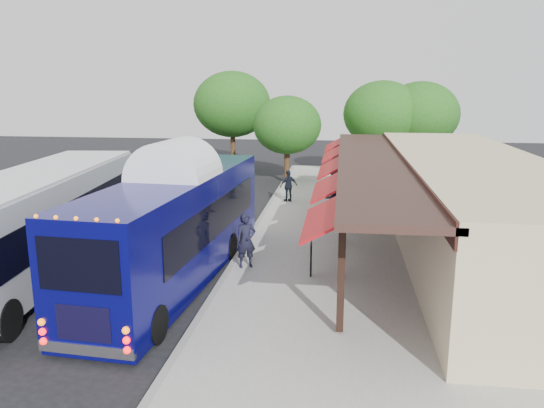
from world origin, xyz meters
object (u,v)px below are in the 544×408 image
at_px(ped_c, 289,186).
at_px(city_bus, 35,221).
at_px(coach_bus, 177,221).
at_px(ped_a, 246,241).
at_px(sign_board, 311,254).
at_px(ped_b, 334,198).
at_px(ped_d, 335,186).

bearing_deg(ped_c, city_bus, 27.92).
relative_size(coach_bus, ped_c, 6.85).
height_order(city_bus, ped_c, city_bus).
relative_size(city_bus, ped_a, 6.97).
relative_size(coach_bus, sign_board, 10.15).
height_order(ped_b, ped_c, ped_b).
xyz_separation_m(ped_c, sign_board, (1.85, -11.19, -0.07)).
height_order(ped_d, sign_board, ped_d).
distance_m(ped_a, ped_c, 10.56).
bearing_deg(ped_d, coach_bus, 61.66).
height_order(ped_a, ped_c, ped_a).
xyz_separation_m(ped_d, sign_board, (-0.58, -11.16, -0.16)).
xyz_separation_m(coach_bus, ped_a, (2.05, 1.03, -0.87)).
height_order(coach_bus, ped_d, coach_bus).
relative_size(coach_bus, city_bus, 0.88).
relative_size(city_bus, ped_c, 7.75).
xyz_separation_m(city_bus, ped_d, (9.48, 11.94, -0.82)).
bearing_deg(ped_c, coach_bus, 46.62).
distance_m(ped_b, ped_c, 4.03).
xyz_separation_m(ped_a, sign_board, (2.22, -0.64, -0.17)).
height_order(city_bus, sign_board, city_bus).
xyz_separation_m(city_bus, ped_c, (7.06, 11.97, -0.91)).
bearing_deg(city_bus, ped_a, 6.21).
xyz_separation_m(ped_b, sign_board, (-0.58, -7.97, -0.14)).
bearing_deg(coach_bus, ped_c, 82.36).
relative_size(ped_a, ped_b, 1.03).
bearing_deg(sign_board, coach_bus, -176.17).
distance_m(city_bus, ped_a, 6.88).
bearing_deg(ped_a, city_bus, 167.32).
bearing_deg(city_bus, ped_d, 45.73).
xyz_separation_m(city_bus, ped_b, (9.48, 8.75, -0.84)).
distance_m(city_bus, sign_board, 9.00).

